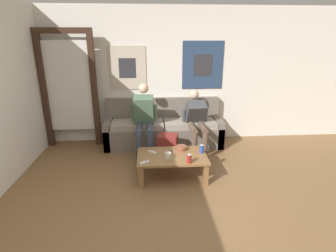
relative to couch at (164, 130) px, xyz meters
name	(u,v)px	position (x,y,z in m)	size (l,w,h in m)	color
ground_plane	(170,231)	(-0.07, -2.45, -0.30)	(18.00, 18.00, 0.00)	brown
wall_back	(159,76)	(-0.07, 0.33, 0.98)	(10.00, 0.07, 2.55)	white
door_frame	(69,83)	(-1.72, 0.11, 0.90)	(1.00, 0.10, 2.15)	#382319
couch	(164,130)	(0.00, 0.00, 0.00)	(2.21, 0.67, 0.87)	#70665B
coffee_table	(172,159)	(0.05, -1.27, -0.01)	(1.02, 0.66, 0.34)	olive
person_seated_adult	(144,118)	(-0.36, -0.35, 0.36)	(0.47, 0.90, 1.22)	#384256
person_seated_teen	(196,120)	(0.57, -0.33, 0.29)	(0.47, 1.00, 1.07)	brown
backpack	(168,148)	(0.03, -0.66, -0.09)	(0.38, 0.36, 0.43)	maroon
ceramic_bowl	(181,148)	(0.21, -1.08, 0.08)	(0.18, 0.18, 0.06)	brown
pillar_candle	(168,155)	(-0.01, -1.35, 0.09)	(0.09, 0.09, 0.09)	silver
drink_can_blue	(202,149)	(0.51, -1.21, 0.11)	(0.07, 0.07, 0.12)	#28479E
drink_can_red	(189,159)	(0.27, -1.53, 0.11)	(0.07, 0.07, 0.12)	maroon
game_controller_near_left	(145,162)	(-0.34, -1.50, 0.06)	(0.14, 0.11, 0.03)	white
game_controller_near_right	(153,152)	(-0.23, -1.17, 0.06)	(0.13, 0.12, 0.03)	white
cell_phone	(169,153)	(0.02, -1.19, 0.05)	(0.09, 0.15, 0.01)	black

